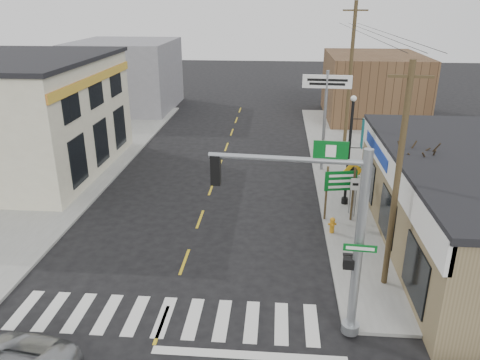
# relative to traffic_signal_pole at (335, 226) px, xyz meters

# --- Properties ---
(ground) EXTENTS (140.00, 140.00, 0.00)m
(ground) POSITION_rel_traffic_signal_pole_xyz_m (-5.44, -0.01, -3.91)
(ground) COLOR black
(ground) RESTS_ON ground
(sidewalk_right) EXTENTS (6.00, 38.00, 0.13)m
(sidewalk_right) POSITION_rel_traffic_signal_pole_xyz_m (3.56, 12.99, -3.85)
(sidewalk_right) COLOR gray
(sidewalk_right) RESTS_ON ground
(sidewalk_left) EXTENTS (6.00, 38.00, 0.13)m
(sidewalk_left) POSITION_rel_traffic_signal_pole_xyz_m (-14.44, 12.99, -3.85)
(sidewalk_left) COLOR gray
(sidewalk_left) RESTS_ON ground
(center_line) EXTENTS (0.12, 56.00, 0.01)m
(center_line) POSITION_rel_traffic_signal_pole_xyz_m (-5.44, 7.99, -3.91)
(center_line) COLOR gold
(center_line) RESTS_ON ground
(crosswalk) EXTENTS (11.00, 2.20, 0.01)m
(crosswalk) POSITION_rel_traffic_signal_pole_xyz_m (-5.44, 0.39, -3.91)
(crosswalk) COLOR silver
(crosswalk) RESTS_ON ground
(left_building) EXTENTS (12.00, 12.00, 6.80)m
(left_building) POSITION_rel_traffic_signal_pole_xyz_m (-18.44, 13.99, -0.51)
(left_building) COLOR beige
(left_building) RESTS_ON ground
(bldg_distant_right) EXTENTS (8.00, 10.00, 5.60)m
(bldg_distant_right) POSITION_rel_traffic_signal_pole_xyz_m (6.56, 29.99, -1.11)
(bldg_distant_right) COLOR brown
(bldg_distant_right) RESTS_ON ground
(bldg_distant_left) EXTENTS (9.00, 10.00, 6.40)m
(bldg_distant_left) POSITION_rel_traffic_signal_pole_xyz_m (-16.44, 31.99, -0.71)
(bldg_distant_left) COLOR gray
(bldg_distant_left) RESTS_ON ground
(traffic_signal_pole) EXTENTS (5.02, 0.38, 6.36)m
(traffic_signal_pole) POSITION_rel_traffic_signal_pole_xyz_m (0.00, 0.00, 0.00)
(traffic_signal_pole) COLOR #909599
(traffic_signal_pole) RESTS_ON sidewalk_right
(guide_sign) EXTENTS (1.55, 0.13, 2.71)m
(guide_sign) POSITION_rel_traffic_signal_pole_xyz_m (1.27, 8.24, -2.03)
(guide_sign) COLOR #4B3C23
(guide_sign) RESTS_ON sidewalk_right
(fire_hydrant) EXTENTS (0.24, 0.24, 0.76)m
(fire_hydrant) POSITION_rel_traffic_signal_pole_xyz_m (0.86, 6.87, -3.37)
(fire_hydrant) COLOR #C78218
(fire_hydrant) RESTS_ON sidewalk_right
(ped_crossing_sign) EXTENTS (1.08, 0.08, 2.77)m
(ped_crossing_sign) POSITION_rel_traffic_signal_pole_xyz_m (1.90, 9.02, -1.89)
(ped_crossing_sign) COLOR gray
(ped_crossing_sign) RESTS_ON sidewalk_right
(lamp_post) EXTENTS (0.74, 0.58, 5.68)m
(lamp_post) POSITION_rel_traffic_signal_pole_xyz_m (1.91, 10.21, -0.49)
(lamp_post) COLOR black
(lamp_post) RESTS_ON sidewalk_right
(dance_center_sign) EXTENTS (2.88, 0.18, 6.12)m
(dance_center_sign) POSITION_rel_traffic_signal_pole_xyz_m (1.06, 15.39, 0.88)
(dance_center_sign) COLOR gray
(dance_center_sign) RESTS_ON sidewalk_right
(bare_tree) EXTENTS (2.67, 2.67, 5.33)m
(bare_tree) POSITION_rel_traffic_signal_pole_xyz_m (4.05, 6.39, 0.41)
(bare_tree) COLOR black
(bare_tree) RESTS_ON sidewalk_right
(shrub_front) EXTENTS (1.42, 1.42, 1.07)m
(shrub_front) POSITION_rel_traffic_signal_pole_xyz_m (4.15, 3.26, -3.25)
(shrub_front) COLOR #1D3815
(shrub_front) RESTS_ON sidewalk_right
(shrub_back) EXTENTS (0.97, 0.97, 0.73)m
(shrub_back) POSITION_rel_traffic_signal_pole_xyz_m (5.45, 5.74, -3.42)
(shrub_back) COLOR black
(shrub_back) RESTS_ON sidewalk_right
(utility_pole_near) EXTENTS (1.44, 0.22, 8.25)m
(utility_pole_near) POSITION_rel_traffic_signal_pole_xyz_m (2.43, 2.96, 0.45)
(utility_pole_near) COLOR #3F331A
(utility_pole_near) RESTS_ON sidewalk_right
(utility_pole_far) EXTENTS (1.72, 0.26, 9.91)m
(utility_pole_far) POSITION_rel_traffic_signal_pole_xyz_m (3.26, 21.52, 1.29)
(utility_pole_far) COLOR #402B1A
(utility_pole_far) RESTS_ON sidewalk_right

